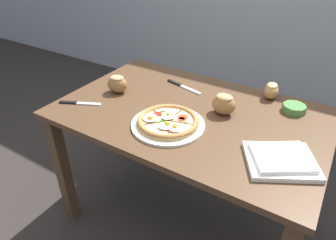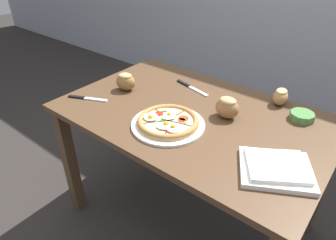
% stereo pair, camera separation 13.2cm
% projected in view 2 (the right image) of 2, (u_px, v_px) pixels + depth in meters
% --- Properties ---
extents(ground_plane, '(12.00, 12.00, 0.00)m').
position_uv_depth(ground_plane, '(188.00, 216.00, 1.84)').
color(ground_plane, '#2D2826').
extents(dining_table, '(1.27, 0.82, 0.74)m').
position_uv_depth(dining_table, '(192.00, 130.00, 1.50)').
color(dining_table, '#513823').
rests_on(dining_table, ground_plane).
extents(pizza, '(0.33, 0.33, 0.05)m').
position_uv_depth(pizza, '(168.00, 122.00, 1.33)').
color(pizza, white).
rests_on(pizza, dining_table).
extents(ramekin_bowl, '(0.11, 0.11, 0.04)m').
position_uv_depth(ramekin_bowl, '(302.00, 116.00, 1.37)').
color(ramekin_bowl, '#4C8442').
rests_on(ramekin_bowl, dining_table).
extents(napkin_folded, '(0.32, 0.31, 0.04)m').
position_uv_depth(napkin_folded, '(276.00, 168.00, 1.08)').
color(napkin_folded, white).
rests_on(napkin_folded, dining_table).
extents(bread_piece_near, '(0.13, 0.11, 0.10)m').
position_uv_depth(bread_piece_near, '(126.00, 81.00, 1.62)').
color(bread_piece_near, olive).
rests_on(bread_piece_near, dining_table).
extents(bread_piece_mid, '(0.08, 0.10, 0.08)m').
position_uv_depth(bread_piece_mid, '(281.00, 96.00, 1.48)').
color(bread_piece_mid, '#B27F47').
rests_on(bread_piece_mid, dining_table).
extents(bread_piece_far, '(0.12, 0.09, 0.10)m').
position_uv_depth(bread_piece_far, '(227.00, 107.00, 1.38)').
color(bread_piece_far, olive).
rests_on(bread_piece_far, dining_table).
extents(knife_main, '(0.20, 0.11, 0.01)m').
position_uv_depth(knife_main, '(87.00, 98.00, 1.55)').
color(knife_main, silver).
rests_on(knife_main, dining_table).
extents(knife_spare, '(0.24, 0.07, 0.01)m').
position_uv_depth(knife_spare, '(192.00, 88.00, 1.66)').
color(knife_spare, silver).
rests_on(knife_spare, dining_table).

